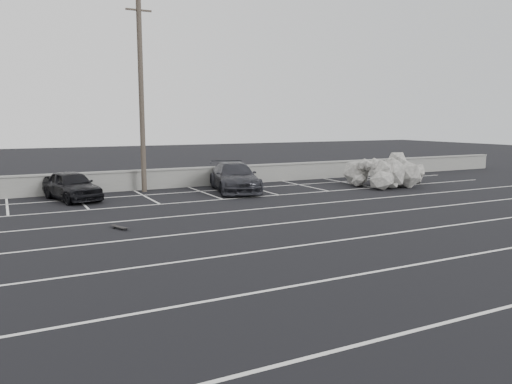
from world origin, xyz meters
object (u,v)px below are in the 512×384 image
utility_pole (141,95)px  riprap_pile (392,176)px  skateboard (120,227)px  car_right (235,177)px  car_left (72,185)px  trash_bin (239,176)px

utility_pole → riprap_pile: utility_pole is taller
skateboard → riprap_pile: bearing=-7.5°
utility_pole → riprap_pile: bearing=-16.8°
skateboard → car_right: bearing=18.6°
car_right → utility_pole: utility_pole is taller
utility_pole → skateboard: size_ratio=13.81×
riprap_pile → skateboard: bearing=-164.2°
car_left → riprap_pile: 16.96m
car_right → skateboard: bearing=-124.8°
car_left → trash_bin: 9.32m
trash_bin → riprap_pile: size_ratio=0.21×
car_left → skateboard: car_left is taller
riprap_pile → trash_bin: bearing=150.6°
car_left → riprap_pile: size_ratio=0.79×
car_right → skateboard: (-7.25, -6.52, -0.67)m
utility_pole → trash_bin: (5.52, 0.30, -4.36)m
car_left → utility_pole: utility_pole is taller
car_right → trash_bin: (1.31, 2.30, -0.21)m
riprap_pile → skateboard: size_ratio=7.24×
utility_pole → skateboard: 10.25m
skateboard → trash_bin: bearing=22.4°
car_left → trash_bin: (9.19, 1.50, -0.15)m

